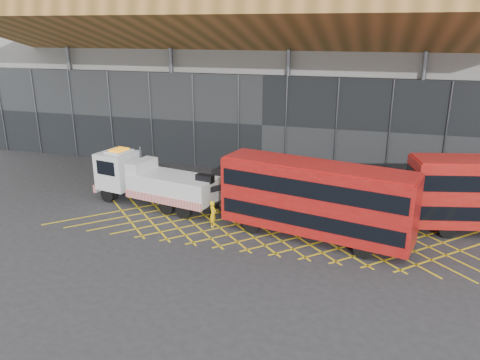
% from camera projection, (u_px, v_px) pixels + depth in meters
% --- Properties ---
extents(ground_plane, '(120.00, 120.00, 0.00)m').
position_uv_depth(ground_plane, '(188.00, 219.00, 29.85)').
color(ground_plane, '#29282B').
extents(road_markings, '(27.96, 7.16, 0.01)m').
position_uv_depth(road_markings, '(274.00, 229.00, 28.34)').
color(road_markings, yellow).
rests_on(road_markings, ground_plane).
extents(construction_building, '(55.00, 23.97, 18.00)m').
position_uv_depth(construction_building, '(280.00, 58.00, 43.33)').
color(construction_building, gray).
rests_on(construction_building, ground_plane).
extents(recovery_truck, '(10.62, 4.25, 3.69)m').
position_uv_depth(recovery_truck, '(151.00, 181.00, 31.74)').
color(recovery_truck, black).
rests_on(recovery_truck, ground_plane).
extents(bus_towed, '(11.24, 4.86, 4.46)m').
position_uv_depth(bus_towed, '(315.00, 198.00, 26.36)').
color(bus_towed, '#9E0F0C').
rests_on(bus_towed, ground_plane).
extents(worker, '(0.39, 0.59, 1.63)m').
position_uv_depth(worker, '(213.00, 214.00, 28.46)').
color(worker, yellow).
rests_on(worker, ground_plane).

